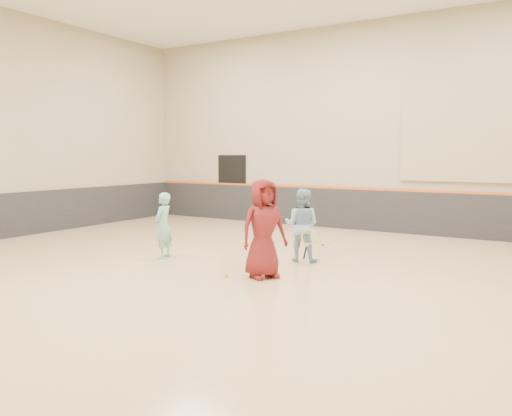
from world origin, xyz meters
The scene contains 14 objects.
room centered at (0.00, 0.00, 0.81)m, with size 15.04×12.04×6.22m.
wainscot_back centered at (0.00, 5.97, 0.60)m, with size 14.90×0.04×1.20m, color #232326.
wainscot_left centered at (-7.47, 0.00, 0.60)m, with size 0.04×11.90×1.20m, color #232326.
accent_stripe centered at (0.00, 5.96, 1.22)m, with size 14.90×0.03×0.06m, color #D85914.
acoustic_panel centered at (2.80, 5.95, 2.50)m, with size 3.20×0.08×2.00m, color tan.
doorway centered at (-4.50, 5.98, 1.10)m, with size 1.10×0.05×2.20m, color black.
girl centered at (-2.18, -0.09, 0.70)m, with size 0.51×0.34×1.41m, color #6DBEAC.
instructor centered at (0.47, 1.19, 0.76)m, with size 0.73×0.57×1.51m, color #88AFD3.
young_man centered at (0.50, -0.43, 0.89)m, with size 0.87×0.57×1.79m, color maroon.
held_racket centered at (0.79, 0.83, 0.58)m, with size 0.33×0.33×0.69m, color #CDD62F, non-canonical shape.
spare_racket centered at (-0.07, 3.28, 0.03)m, with size 0.63×0.63×0.06m, color gold, non-canonical shape.
ball_under_racket centered at (-0.08, -0.77, 0.03)m, with size 0.07×0.07×0.07m, color #BCD832.
ball_in_hand centered at (0.56, -0.48, 1.16)m, with size 0.07×0.07×0.07m, color gold.
ball_beside_spare centered at (0.13, 3.88, 0.03)m, with size 0.07×0.07×0.07m, color #DDEC37.
Camera 1 is at (4.97, -8.06, 2.21)m, focal length 35.00 mm.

